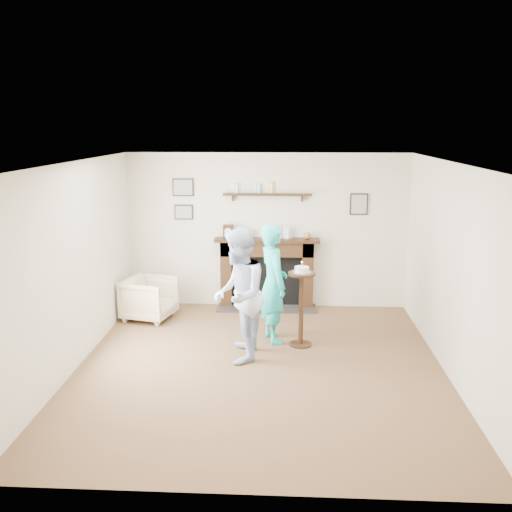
# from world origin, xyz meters

# --- Properties ---
(ground) EXTENTS (5.00, 5.00, 0.00)m
(ground) POSITION_xyz_m (0.00, 0.00, 0.00)
(ground) COLOR brown
(ground) RESTS_ON ground
(room_shell) EXTENTS (4.54, 5.02, 2.52)m
(room_shell) POSITION_xyz_m (-0.00, 0.69, 1.62)
(room_shell) COLOR beige
(room_shell) RESTS_ON ground
(armchair) EXTENTS (0.86, 0.84, 0.65)m
(armchair) POSITION_xyz_m (-1.78, 1.71, 0.00)
(armchair) COLOR tan
(armchair) RESTS_ON ground
(man) EXTENTS (0.65, 0.83, 1.70)m
(man) POSITION_xyz_m (-0.28, 0.25, 0.00)
(man) COLOR #CBE2FE
(man) RESTS_ON ground
(woman) EXTENTS (0.58, 0.70, 1.64)m
(woman) POSITION_xyz_m (0.14, 0.92, 0.00)
(woman) COLOR teal
(woman) RESTS_ON ground
(pedestal_table) EXTENTS (0.37, 0.37, 1.17)m
(pedestal_table) POSITION_xyz_m (0.52, 0.76, 0.72)
(pedestal_table) COLOR black
(pedestal_table) RESTS_ON ground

